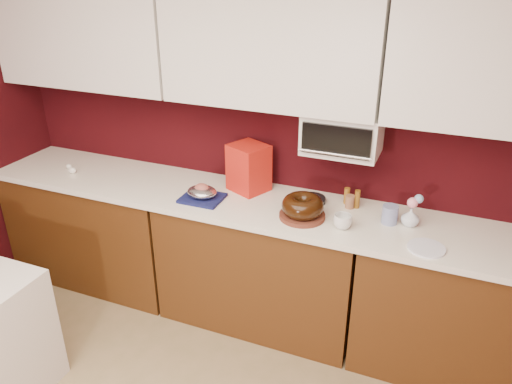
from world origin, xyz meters
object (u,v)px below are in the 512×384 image
object	(u,v)px
coffee_mug	(343,220)
pandoro_box	(249,168)
flower_vase	(411,216)
toaster_oven	(343,133)
blue_jar	(390,214)
bundt_cake	(303,206)
foil_ham_nest	(202,192)

from	to	relation	value
coffee_mug	pandoro_box	bearing A→B (deg)	158.40
pandoro_box	flower_vase	world-z (taller)	pandoro_box
toaster_oven	blue_jar	world-z (taller)	toaster_oven
pandoro_box	flower_vase	size ratio (longest dim) A/B	2.53
toaster_oven	coffee_mug	xyz separation A→B (m)	(0.10, -0.29, -0.42)
bundt_cake	toaster_oven	bearing A→B (deg)	59.77
flower_vase	bundt_cake	bearing A→B (deg)	-166.55
blue_jar	flower_vase	distance (m)	0.12
bundt_cake	foil_ham_nest	world-z (taller)	bundt_cake
toaster_oven	blue_jar	size ratio (longest dim) A/B	4.05
pandoro_box	blue_jar	size ratio (longest dim) A/B	2.84
toaster_oven	coffee_mug	size ratio (longest dim) A/B	4.35
coffee_mug	toaster_oven	bearing A→B (deg)	109.39
coffee_mug	flower_vase	xyz separation A→B (m)	(0.36, 0.18, 0.01)
pandoro_box	blue_jar	world-z (taller)	pandoro_box
foil_ham_nest	blue_jar	bearing A→B (deg)	6.95
foil_ham_nest	flower_vase	bearing A→B (deg)	6.95
bundt_cake	blue_jar	size ratio (longest dim) A/B	2.26
bundt_cake	foil_ham_nest	distance (m)	0.67
flower_vase	blue_jar	bearing A→B (deg)	-173.14
toaster_oven	bundt_cake	size ratio (longest dim) A/B	1.79
flower_vase	coffee_mug	bearing A→B (deg)	-153.35
foil_ham_nest	coffee_mug	xyz separation A→B (m)	(0.92, -0.02, -0.00)
foil_ham_nest	blue_jar	size ratio (longest dim) A/B	1.76
pandoro_box	coffee_mug	world-z (taller)	pandoro_box
bundt_cake	coffee_mug	distance (m)	0.26
bundt_cake	coffee_mug	size ratio (longest dim) A/B	2.43
pandoro_box	toaster_oven	bearing A→B (deg)	25.78
toaster_oven	flower_vase	size ratio (longest dim) A/B	3.60
toaster_oven	flower_vase	bearing A→B (deg)	-13.76
bundt_cake	flower_vase	size ratio (longest dim) A/B	2.01
toaster_oven	foil_ham_nest	size ratio (longest dim) A/B	2.30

